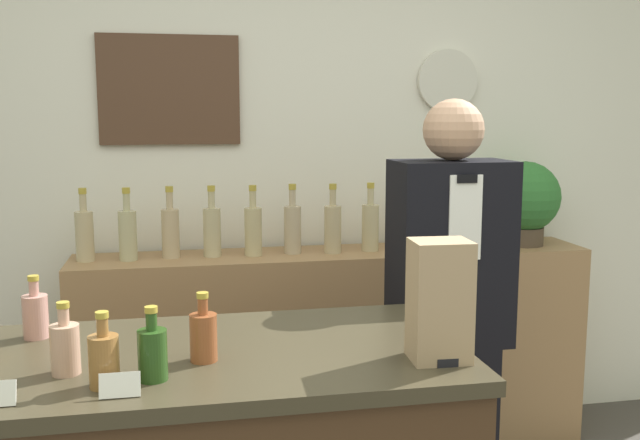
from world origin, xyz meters
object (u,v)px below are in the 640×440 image
(shopkeeper, at_px, (448,327))
(paper_bag, at_px, (440,301))
(tape_dispenser, at_px, (452,355))
(potted_plant, at_px, (524,200))

(shopkeeper, relative_size, paper_bag, 5.15)
(tape_dispenser, bearing_deg, paper_bag, 125.96)
(potted_plant, xyz_separation_m, paper_bag, (-0.96, -1.43, -0.07))
(shopkeeper, bearing_deg, paper_bag, -113.64)
(potted_plant, distance_m, paper_bag, 1.72)
(shopkeeper, distance_m, potted_plant, 1.09)
(potted_plant, relative_size, paper_bag, 1.28)
(tape_dispenser, bearing_deg, shopkeeper, 69.14)
(shopkeeper, height_order, potted_plant, shopkeeper)
(paper_bag, bearing_deg, tape_dispenser, -54.04)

